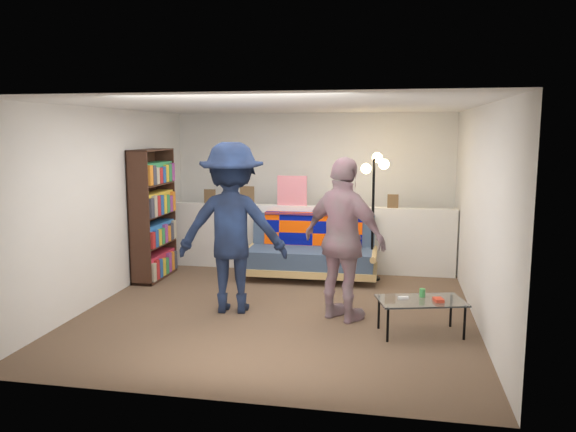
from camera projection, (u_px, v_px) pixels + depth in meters
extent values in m
plane|color=brown|center=(282.00, 305.00, 6.87)|extent=(5.00, 5.00, 0.00)
cube|color=silver|center=(312.00, 188.00, 9.12)|extent=(4.50, 0.10, 2.40)
cube|color=silver|center=(108.00, 204.00, 7.11)|extent=(0.10, 5.00, 2.40)
cube|color=silver|center=(479.00, 214.00, 6.27)|extent=(0.10, 5.00, 2.40)
cube|color=white|center=(282.00, 106.00, 6.51)|extent=(4.50, 5.00, 0.10)
cube|color=silver|center=(305.00, 238.00, 8.54)|extent=(4.45, 0.15, 1.00)
cube|color=brown|center=(210.00, 196.00, 8.71)|extent=(0.18, 0.02, 0.22)
cube|color=brown|center=(247.00, 195.00, 8.59)|extent=(0.22, 0.02, 0.28)
cube|color=silver|center=(292.00, 191.00, 8.45)|extent=(0.45, 0.02, 0.45)
cube|color=brown|center=(338.00, 198.00, 8.34)|extent=(0.20, 0.02, 0.26)
cube|color=brown|center=(393.00, 201.00, 8.19)|extent=(0.16, 0.02, 0.20)
cube|color=tan|center=(310.00, 268.00, 8.11)|extent=(1.92, 0.88, 0.10)
cube|color=#384B65|center=(310.00, 258.00, 8.03)|extent=(1.81, 0.73, 0.24)
cube|color=#384B65|center=(313.00, 232.00, 8.35)|extent=(1.81, 0.26, 0.57)
cylinder|color=tan|center=(249.00, 249.00, 8.22)|extent=(0.10, 0.85, 0.09)
cylinder|color=tan|center=(374.00, 254.00, 7.91)|extent=(0.10, 0.85, 0.09)
cube|color=navy|center=(313.00, 233.00, 8.27)|extent=(1.45, 0.12, 0.52)
cube|color=navy|center=(314.00, 213.00, 8.36)|extent=(1.46, 0.27, 0.03)
sphere|color=orange|center=(342.00, 240.00, 7.91)|extent=(0.30, 0.30, 0.30)
cube|color=#321910|center=(143.00, 214.00, 8.07)|extent=(0.02, 0.93, 1.86)
cube|color=#321910|center=(139.00, 219.00, 7.60)|extent=(0.31, 0.02, 1.86)
cube|color=#321910|center=(165.00, 210.00, 8.48)|extent=(0.31, 0.02, 1.86)
cube|color=#321910|center=(150.00, 150.00, 7.90)|extent=(0.31, 0.93, 0.02)
cube|color=#321910|center=(155.00, 276.00, 8.18)|extent=(0.31, 0.93, 0.04)
cube|color=#321910|center=(154.00, 244.00, 8.10)|extent=(0.31, 0.89, 0.02)
cube|color=#321910|center=(153.00, 214.00, 8.04)|extent=(0.31, 0.89, 0.02)
cube|color=#321910|center=(152.00, 184.00, 7.97)|extent=(0.31, 0.89, 0.02)
cube|color=#C1263C|center=(156.00, 264.00, 8.14)|extent=(0.23, 0.87, 0.31)
cube|color=#2A6AB6|center=(155.00, 233.00, 8.08)|extent=(0.23, 0.87, 0.29)
cube|color=gold|center=(154.00, 203.00, 8.01)|extent=(0.23, 0.87, 0.31)
cube|color=#379859|center=(153.00, 173.00, 7.94)|extent=(0.23, 0.87, 0.29)
cylinder|color=black|center=(388.00, 325.00, 5.66)|extent=(0.03, 0.03, 0.35)
cylinder|color=black|center=(465.00, 323.00, 5.72)|extent=(0.03, 0.03, 0.35)
cylinder|color=black|center=(379.00, 313.00, 6.04)|extent=(0.03, 0.03, 0.35)
cylinder|color=black|center=(451.00, 311.00, 6.10)|extent=(0.03, 0.03, 0.35)
cube|color=silver|center=(421.00, 301.00, 5.85)|extent=(0.98, 0.70, 0.02)
cube|color=white|center=(403.00, 298.00, 5.88)|extent=(0.11, 0.07, 0.03)
cube|color=red|center=(438.00, 300.00, 5.79)|extent=(0.12, 0.14, 0.04)
cylinder|color=#44A350|center=(422.00, 293.00, 5.95)|extent=(0.08, 0.08, 0.09)
cylinder|color=black|center=(371.00, 278.00, 8.08)|extent=(0.28, 0.28, 0.03)
cylinder|color=black|center=(373.00, 220.00, 7.95)|extent=(0.04, 0.04, 1.74)
sphere|color=#FFC672|center=(366.00, 169.00, 7.93)|extent=(0.14, 0.14, 0.14)
sphere|color=#FFC672|center=(384.00, 164.00, 7.76)|extent=(0.14, 0.14, 0.14)
sphere|color=#FFC672|center=(377.00, 158.00, 7.93)|extent=(0.14, 0.14, 0.14)
imported|color=black|center=(232.00, 228.00, 6.55)|extent=(1.37, 0.90, 1.99)
imported|color=#C47F93|center=(344.00, 240.00, 6.23)|extent=(1.15, 0.96, 1.84)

